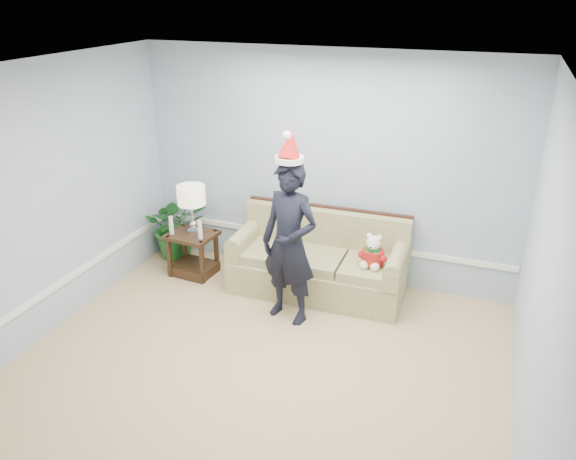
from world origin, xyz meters
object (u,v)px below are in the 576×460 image
at_px(side_table, 193,258).
at_px(teddy_bear, 373,255).
at_px(table_lamp, 191,197).
at_px(sofa, 319,264).
at_px(houseplant, 177,225).
at_px(man, 290,243).

height_order(side_table, teddy_bear, teddy_bear).
xyz_separation_m(table_lamp, teddy_bear, (2.21, -0.01, -0.37)).
bearing_deg(sofa, teddy_bear, -14.26).
relative_size(table_lamp, houseplant, 0.69).
xyz_separation_m(side_table, man, (1.46, -0.52, 0.66)).
relative_size(sofa, teddy_bear, 5.15).
relative_size(sofa, man, 1.14).
distance_m(houseplant, teddy_bear, 2.68).
bearing_deg(teddy_bear, side_table, -173.48).
xyz_separation_m(sofa, houseplant, (-2.00, 0.19, 0.10)).
bearing_deg(table_lamp, sofa, 5.06).
distance_m(sofa, man, 0.89).
distance_m(side_table, houseplant, 0.61).
relative_size(houseplant, teddy_bear, 2.23).
bearing_deg(teddy_bear, houseplant, 178.48).
height_order(table_lamp, houseplant, table_lamp).
xyz_separation_m(table_lamp, houseplant, (-0.44, 0.33, -0.56)).
distance_m(sofa, table_lamp, 1.70).
bearing_deg(houseplant, side_table, -40.27).
distance_m(side_table, table_lamp, 0.79).
distance_m(table_lamp, houseplant, 0.79).
bearing_deg(man, teddy_bear, 49.16).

